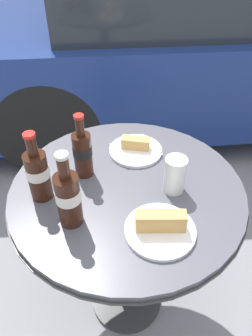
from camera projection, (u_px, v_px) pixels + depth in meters
The scene contains 9 objects.
ground_plane at pixel (127, 300), 1.60m from camera, with size 30.00×30.00×0.00m, color gray.
bistro_table at pixel (127, 214), 1.19m from camera, with size 0.80×0.80×0.76m.
cola_bottle_left at pixel (68, 197), 0.92m from camera, with size 0.07×0.07×0.25m.
cola_bottle_right at pixel (38, 173), 1.01m from camera, with size 0.07×0.07×0.24m.
cola_bottle_center at pixel (82, 152), 1.09m from camera, with size 0.07×0.07×0.24m.
drinking_glass at pixel (175, 176), 1.05m from camera, with size 0.07×0.07×0.13m.
lunch_plate_near at pixel (136, 149), 1.24m from camera, with size 0.20×0.20×0.06m.
lunch_plate_far at pixel (160, 227), 0.94m from camera, with size 0.21×0.21×0.07m.
parked_car at pixel (217, 37), 2.66m from camera, with size 4.40×1.79×1.25m.
Camera 1 is at (-0.08, -0.79, 1.53)m, focal length 35.00 mm.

